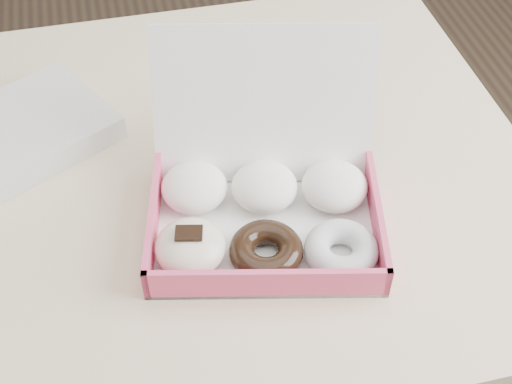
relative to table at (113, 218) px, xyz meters
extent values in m
cube|color=#CFB988|center=(0.00, 0.00, 0.06)|extent=(1.20, 0.80, 0.04)
cylinder|color=#CFB988|center=(0.55, 0.35, -0.32)|extent=(0.05, 0.05, 0.71)
cube|color=white|center=(0.19, -0.14, 0.08)|extent=(0.33, 0.27, 0.01)
cube|color=#E1486D|center=(0.17, -0.24, 0.10)|extent=(0.28, 0.07, 0.05)
cube|color=white|center=(0.22, -0.04, 0.10)|extent=(0.28, 0.07, 0.05)
cube|color=#E1486D|center=(0.06, -0.11, 0.10)|extent=(0.05, 0.21, 0.05)
cube|color=#E1486D|center=(0.33, -0.17, 0.10)|extent=(0.05, 0.21, 0.05)
cube|color=white|center=(0.22, -0.02, 0.18)|extent=(0.30, 0.14, 0.20)
ellipsoid|color=white|center=(0.12, -0.07, 0.11)|extent=(0.10, 0.10, 0.05)
ellipsoid|color=white|center=(0.20, -0.09, 0.11)|extent=(0.10, 0.10, 0.05)
ellipsoid|color=white|center=(0.29, -0.11, 0.11)|extent=(0.10, 0.10, 0.05)
ellipsoid|color=beige|center=(0.09, -0.17, 0.11)|extent=(0.10, 0.10, 0.05)
cube|color=black|center=(0.09, -0.17, 0.13)|extent=(0.04, 0.03, 0.00)
torus|color=black|center=(0.18, -0.19, 0.10)|extent=(0.11, 0.11, 0.03)
torus|color=silver|center=(0.27, -0.21, 0.10)|extent=(0.11, 0.11, 0.03)
cube|color=silver|center=(-0.10, 0.11, 0.10)|extent=(0.28, 0.27, 0.04)
camera|label=1|loc=(0.05, -0.71, 0.78)|focal=50.00mm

